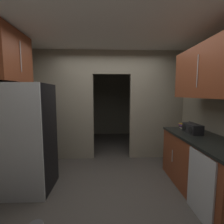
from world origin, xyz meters
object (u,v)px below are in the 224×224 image
object	(u,v)px
refrigerator	(25,138)
book_stack	(183,126)
boombox	(192,128)
dishwasher	(200,186)

from	to	relation	value
refrigerator	book_stack	distance (m)	2.90
refrigerator	boombox	world-z (taller)	refrigerator
refrigerator	boombox	bearing A→B (deg)	1.86
dishwasher	boombox	size ratio (longest dim) A/B	2.23
refrigerator	dishwasher	xyz separation A→B (m)	(2.52, -0.72, -0.45)
dishwasher	book_stack	distance (m)	1.38
refrigerator	dishwasher	world-z (taller)	refrigerator
dishwasher	book_stack	world-z (taller)	book_stack
dishwasher	boombox	world-z (taller)	boombox
dishwasher	refrigerator	bearing A→B (deg)	164.03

